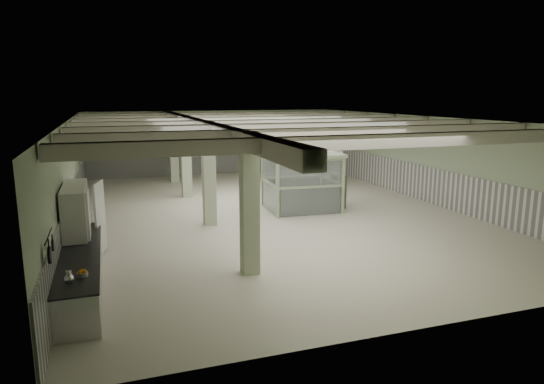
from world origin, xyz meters
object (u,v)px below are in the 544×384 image
object	(u,v)px
prep_counter	(80,270)
walkin_cooler	(78,227)
guard_booth	(302,170)
filing_cabinet	(338,191)

from	to	relation	value
prep_counter	walkin_cooler	size ratio (longest dim) A/B	2.32
guard_booth	prep_counter	bearing A→B (deg)	-140.13
prep_counter	walkin_cooler	xyz separation A→B (m)	(-0.08, 1.76, 0.60)
walkin_cooler	filing_cabinet	bearing A→B (deg)	22.17
prep_counter	filing_cabinet	size ratio (longest dim) A/B	4.03
prep_counter	filing_cabinet	world-z (taller)	filing_cabinet
guard_booth	filing_cabinet	world-z (taller)	guard_booth
prep_counter	guard_booth	size ratio (longest dim) A/B	1.81
guard_booth	walkin_cooler	bearing A→B (deg)	-149.52
walkin_cooler	filing_cabinet	xyz separation A→B (m)	(9.57, 3.90, -0.40)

